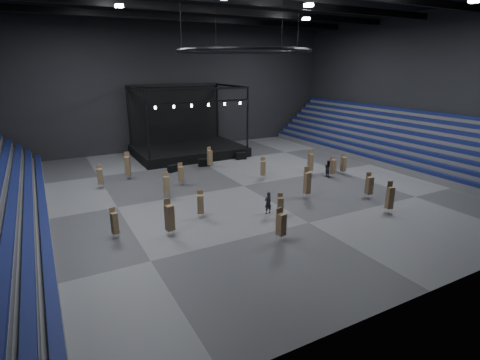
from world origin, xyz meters
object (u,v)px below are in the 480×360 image
stage (186,143)px  chair_stack_12 (166,185)px  chair_stack_10 (210,157)px  chair_stack_0 (307,182)px  chair_stack_1 (281,224)px  chair_stack_2 (169,217)px  flight_case_mid (204,162)px  chair_stack_14 (280,205)px  chair_stack_4 (100,176)px  chair_stack_15 (263,168)px  flight_case_right (241,156)px  man_center (268,203)px  chair_stack_3 (128,166)px  chair_stack_5 (114,223)px  chair_stack_7 (200,204)px  chair_stack_9 (369,185)px  chair_stack_8 (311,162)px  chair_stack_13 (343,164)px  chair_stack_16 (333,166)px  flight_case_left (173,168)px  chair_stack_11 (390,197)px  crew_member (328,168)px  chair_stack_6 (181,174)px

stage → chair_stack_12: (-7.94, -15.92, -0.17)m
chair_stack_10 → chair_stack_0: bearing=-74.8°
chair_stack_1 → chair_stack_2: chair_stack_2 is taller
chair_stack_1 → chair_stack_2: (-6.54, 4.45, 0.16)m
flight_case_mid → chair_stack_14: 17.73m
chair_stack_4 → chair_stack_15: 16.64m
flight_case_right → man_center: 18.63m
flight_case_right → chair_stack_3: chair_stack_3 is taller
chair_stack_4 → chair_stack_5: chair_stack_4 is taller
chair_stack_5 → chair_stack_7: chair_stack_7 is taller
chair_stack_9 → man_center: 10.20m
chair_stack_8 → chair_stack_10: chair_stack_8 is taller
chair_stack_0 → chair_stack_13: chair_stack_0 is taller
chair_stack_16 → flight_case_mid: bearing=122.6°
chair_stack_10 → chair_stack_9: bearing=-62.3°
flight_case_left → chair_stack_2: chair_stack_2 is taller
chair_stack_0 → chair_stack_2: 13.75m
chair_stack_5 → chair_stack_12: chair_stack_12 is taller
stage → chair_stack_10: bearing=-91.1°
chair_stack_0 → chair_stack_10: bearing=105.5°
flight_case_right → chair_stack_7: size_ratio=0.58×
flight_case_mid → chair_stack_0: bearing=-75.3°
chair_stack_14 → chair_stack_16: size_ratio=0.87×
flight_case_right → man_center: (-6.90, -17.30, 0.49)m
chair_stack_0 → chair_stack_3: size_ratio=0.99×
chair_stack_8 → flight_case_mid: bearing=143.6°
flight_case_right → chair_stack_15: bearing=-103.3°
flight_case_mid → chair_stack_7: (-6.55, -14.63, 0.76)m
chair_stack_5 → chair_stack_13: size_ratio=0.97×
chair_stack_14 → chair_stack_16: (11.45, 6.67, 0.15)m
chair_stack_14 → flight_case_left: bearing=122.7°
chair_stack_9 → chair_stack_16: bearing=83.8°
chair_stack_8 → chair_stack_15: chair_stack_8 is taller
chair_stack_8 → chair_stack_15: 5.73m
chair_stack_4 → chair_stack_15: chair_stack_4 is taller
chair_stack_3 → chair_stack_2: bearing=-70.1°
chair_stack_5 → chair_stack_11: bearing=-31.4°
flight_case_left → chair_stack_13: bearing=-31.7°
crew_member → chair_stack_0: bearing=128.4°
chair_stack_4 → chair_stack_0: bearing=-35.2°
chair_stack_8 → chair_stack_2: bearing=-150.2°
chair_stack_1 → crew_member: 17.09m
stage → chair_stack_6: size_ratio=6.03×
flight_case_mid → chair_stack_14: bearing=-93.1°
chair_stack_1 → flight_case_right: bearing=56.5°
chair_stack_13 → chair_stack_14: bearing=-167.8°
stage → chair_stack_6: bearing=-112.9°
flight_case_right → chair_stack_12: chair_stack_12 is taller
chair_stack_9 → chair_stack_15: bearing=126.0°
chair_stack_2 → chair_stack_15: chair_stack_2 is taller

